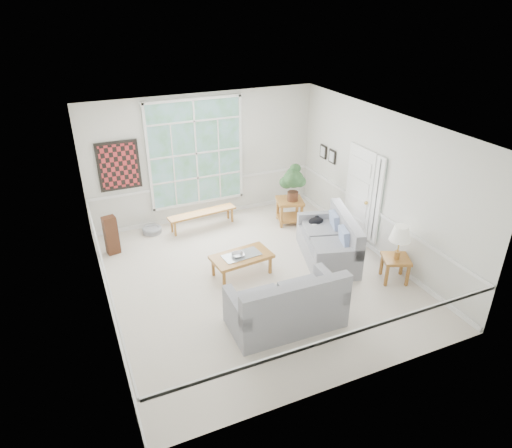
{
  "coord_description": "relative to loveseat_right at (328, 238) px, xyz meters",
  "views": [
    {
      "loc": [
        -2.98,
        -6.84,
        4.99
      ],
      "look_at": [
        0.1,
        0.2,
        1.05
      ],
      "focal_mm": 32.0,
      "sensor_mm": 36.0,
      "label": 1
    }
  ],
  "objects": [
    {
      "name": "cat",
      "position": [
        0.08,
        0.63,
        0.09
      ],
      "size": [
        0.41,
        0.36,
        0.16
      ],
      "primitive_type": "ellipsoid",
      "rotation": [
        0.0,
        0.0,
        -0.39
      ],
      "color": "black",
      "rests_on": "loveseat_right"
    },
    {
      "name": "ceiling",
      "position": [
        -1.64,
        -0.04,
        2.52
      ],
      "size": [
        5.5,
        6.0,
        0.02
      ],
      "primitive_type": "cube",
      "color": "white",
      "rests_on": "ground"
    },
    {
      "name": "houseplant",
      "position": [
        0.09,
        1.73,
        0.56
      ],
      "size": [
        0.71,
        0.71,
        0.88
      ],
      "primitive_type": null,
      "rotation": [
        0.0,
        0.0,
        -0.58
      ],
      "color": "#264824",
      "rests_on": "end_table"
    },
    {
      "name": "pewter_bowl",
      "position": [
        -1.92,
        0.15,
        -0.02
      ],
      "size": [
        0.32,
        0.32,
        0.07
      ],
      "primitive_type": "imported",
      "rotation": [
        0.0,
        0.0,
        -0.07
      ],
      "color": "#A09FA5",
      "rests_on": "coffee_table"
    },
    {
      "name": "floor_speaker",
      "position": [
        -4.04,
        2.03,
        -0.06
      ],
      "size": [
        0.3,
        0.25,
        0.85
      ],
      "primitive_type": "cube",
      "rotation": [
        0.0,
        0.0,
        0.18
      ],
      "color": "#422213",
      "rests_on": "floor"
    },
    {
      "name": "wall_art",
      "position": [
        -3.59,
        2.91,
        1.12
      ],
      "size": [
        0.9,
        0.06,
        1.1
      ],
      "primitive_type": "cube",
      "color": "maroon",
      "rests_on": "wall_back"
    },
    {
      "name": "wall_front",
      "position": [
        -1.64,
        -3.04,
        1.02
      ],
      "size": [
        5.5,
        0.02,
        3.0
      ],
      "primitive_type": "cube",
      "color": "silver",
      "rests_on": "ground"
    },
    {
      "name": "wall_frame_far",
      "position": [
        1.07,
        2.11,
        1.07
      ],
      "size": [
        0.04,
        0.26,
        0.32
      ],
      "primitive_type": "cube",
      "color": "black",
      "rests_on": "wall_right"
    },
    {
      "name": "coffee_table",
      "position": [
        -1.84,
        0.16,
        -0.27
      ],
      "size": [
        1.21,
        0.75,
        0.43
      ],
      "primitive_type": "cube",
      "rotation": [
        0.0,
        0.0,
        0.11
      ],
      "color": "#986026",
      "rests_on": "floor"
    },
    {
      "name": "door_sidelight",
      "position": [
        1.07,
        -0.07,
        0.67
      ],
      "size": [
        0.08,
        0.26,
        1.9
      ],
      "primitive_type": "cube",
      "color": "white",
      "rests_on": "wall_right"
    },
    {
      "name": "table_lamp",
      "position": [
        0.75,
        -1.22,
        0.36
      ],
      "size": [
        0.43,
        0.43,
        0.68
      ],
      "primitive_type": null,
      "rotation": [
        0.0,
        0.0,
        -0.08
      ],
      "color": "white",
      "rests_on": "side_table"
    },
    {
      "name": "window_bench",
      "position": [
        -1.93,
        2.41,
        -0.29
      ],
      "size": [
        1.65,
        0.49,
        0.38
      ],
      "primitive_type": "cube",
      "rotation": [
        0.0,
        0.0,
        0.11
      ],
      "color": "#986026",
      "rests_on": "floor"
    },
    {
      "name": "loveseat_front",
      "position": [
        -1.74,
        -1.51,
        0.02
      ],
      "size": [
        1.88,
        1.0,
        1.01
      ],
      "primitive_type": "cube",
      "rotation": [
        0.0,
        0.0,
        -0.02
      ],
      "color": "gray",
      "rests_on": "floor"
    },
    {
      "name": "end_table",
      "position": [
        0.05,
        1.8,
        -0.18
      ],
      "size": [
        0.74,
        0.74,
        0.6
      ],
      "primitive_type": "cube",
      "rotation": [
        0.0,
        0.0,
        -0.27
      ],
      "color": "#986026",
      "rests_on": "floor"
    },
    {
      "name": "pet_bed",
      "position": [
        -3.09,
        2.61,
        -0.42
      ],
      "size": [
        0.59,
        0.59,
        0.13
      ],
      "primitive_type": "cylinder",
      "rotation": [
        0.0,
        0.0,
        0.38
      ],
      "color": "gray",
      "rests_on": "floor"
    },
    {
      "name": "window_back",
      "position": [
        -1.84,
        2.92,
        1.17
      ],
      "size": [
        2.3,
        0.08,
        2.4
      ],
      "primitive_type": "cube",
      "color": "white",
      "rests_on": "wall_back"
    },
    {
      "name": "side_table",
      "position": [
        0.76,
        -1.2,
        -0.23
      ],
      "size": [
        0.65,
        0.65,
        0.5
      ],
      "primitive_type": "cube",
      "rotation": [
        0.0,
        0.0,
        -0.42
      ],
      "color": "#986026",
      "rests_on": "floor"
    },
    {
      "name": "wall_left",
      "position": [
        -4.39,
        -0.04,
        1.02
      ],
      "size": [
        0.02,
        6.0,
        3.0
      ],
      "primitive_type": "cube",
      "color": "silver",
      "rests_on": "ground"
    },
    {
      "name": "wall_back",
      "position": [
        -1.64,
        2.96,
        1.02
      ],
      "size": [
        5.5,
        0.02,
        3.0
      ],
      "primitive_type": "cube",
      "color": "silver",
      "rests_on": "ground"
    },
    {
      "name": "wall_frame_near",
      "position": [
        1.07,
        1.71,
        1.07
      ],
      "size": [
        0.04,
        0.26,
        0.32
      ],
      "primitive_type": "cube",
      "color": "black",
      "rests_on": "wall_right"
    },
    {
      "name": "entry_door",
      "position": [
        1.07,
        0.56,
        0.57
      ],
      "size": [
        0.08,
        0.9,
        2.1
      ],
      "primitive_type": "cube",
      "color": "white",
      "rests_on": "floor"
    },
    {
      "name": "wall_right",
      "position": [
        1.11,
        -0.04,
        1.02
      ],
      "size": [
        0.02,
        6.0,
        3.0
      ],
      "primitive_type": "cube",
      "color": "silver",
      "rests_on": "ground"
    },
    {
      "name": "floor",
      "position": [
        -1.64,
        -0.04,
        -0.49
      ],
      "size": [
        5.5,
        6.0,
        0.01
      ],
      "primitive_type": "cube",
      "color": "beige",
      "rests_on": "ground"
    },
    {
      "name": "loveseat_right",
      "position": [
        0.0,
        0.0,
        0.0
      ],
      "size": [
        1.4,
        1.98,
        0.97
      ],
      "primitive_type": "cube",
      "rotation": [
        0.0,
        0.0,
        -0.29
      ],
      "color": "gray",
      "rests_on": "floor"
    }
  ]
}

